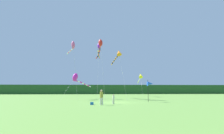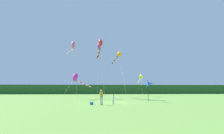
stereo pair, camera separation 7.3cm
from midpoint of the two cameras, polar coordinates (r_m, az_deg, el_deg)
ground_plane at (r=24.80m, az=1.08°, el=-11.80°), size 120.00×120.00×0.00m
distant_treeline at (r=69.67m, az=-2.25°, el=-7.50°), size 108.00×3.41×3.68m
person_adult at (r=20.99m, az=-3.50°, el=-9.79°), size 0.40×0.40×1.82m
person_child at (r=22.11m, az=0.54°, el=-10.52°), size 0.27×0.27×1.24m
cooler_box at (r=21.42m, az=-6.69°, el=-12.01°), size 0.41×0.36×0.32m
banner_flag_pole at (r=26.60m, az=12.67°, el=-5.53°), size 0.90×0.70×3.31m
kite_red at (r=33.87m, az=-3.92°, el=7.29°), size 1.86×9.76×11.60m
kite_purple at (r=37.09m, az=-4.37°, el=6.14°), size 0.66×10.28×11.67m
kite_rainbow at (r=37.39m, az=-12.91°, el=6.91°), size 3.38×5.65×12.09m
kite_magenta at (r=32.45m, az=-11.79°, el=-3.62°), size 4.90×5.79×5.03m
kite_orange at (r=32.82m, az=2.12°, el=4.33°), size 1.93×9.57×9.45m
kite_yellow at (r=44.66m, az=9.57°, el=-3.08°), size 1.46×10.71×6.20m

